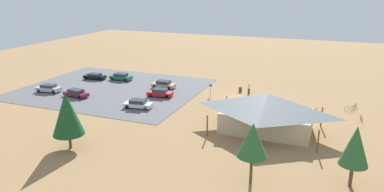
{
  "coord_description": "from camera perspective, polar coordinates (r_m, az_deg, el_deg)",
  "views": [
    {
      "loc": [
        -14.85,
        59.59,
        19.13
      ],
      "look_at": [
        6.61,
        4.99,
        1.2
      ],
      "focal_mm": 33.95,
      "sensor_mm": 36.0,
      "label": 1
    }
  ],
  "objects": [
    {
      "name": "car_green_by_curb",
      "position": [
        77.64,
        -11.1,
        2.99
      ],
      "size": [
        4.65,
        1.95,
        1.46
      ],
      "color": "#1E6B3D",
      "rests_on": "parking_lot_asphalt"
    },
    {
      "name": "car_silver_inner_stall",
      "position": [
        72.75,
        -21.61,
        1.15
      ],
      "size": [
        4.77,
        2.38,
        1.44
      ],
      "color": "#BCBCC1",
      "rests_on": "parking_lot_asphalt"
    },
    {
      "name": "bike_pavilion",
      "position": [
        49.97,
        11.7,
        -2.2
      ],
      "size": [
        14.26,
        9.4,
        5.37
      ],
      "color": "#C6B28E",
      "rests_on": "ground"
    },
    {
      "name": "bicycle_black_by_bin",
      "position": [
        60.18,
        17.01,
        -1.92
      ],
      "size": [
        0.48,
        1.72,
        0.91
      ],
      "color": "black",
      "rests_on": "ground"
    },
    {
      "name": "bicycle_purple_lone_west",
      "position": [
        64.42,
        24.22,
        -1.5
      ],
      "size": [
        0.71,
        1.53,
        0.76
      ],
      "color": "black",
      "rests_on": "ground"
    },
    {
      "name": "bicycle_blue_yard_front",
      "position": [
        58.04,
        15.73,
        -2.53
      ],
      "size": [
        1.76,
        0.48,
        0.84
      ],
      "color": "black",
      "rests_on": "ground"
    },
    {
      "name": "bicycle_orange_yard_right",
      "position": [
        59.87,
        18.58,
        -2.19
      ],
      "size": [
        0.93,
        1.45,
        0.84
      ],
      "color": "black",
      "rests_on": "ground"
    },
    {
      "name": "car_red_second_row",
      "position": [
        65.07,
        -5.05,
        0.53
      ],
      "size": [
        4.7,
        2.44,
        1.45
      ],
      "color": "red",
      "rests_on": "parking_lot_asphalt"
    },
    {
      "name": "ground",
      "position": [
        64.33,
        7.12,
        -0.44
      ],
      "size": [
        160.0,
        160.0,
        0.0
      ],
      "primitive_type": "plane",
      "color": "#937047",
      "rests_on": "ground"
    },
    {
      "name": "bicycle_white_lone_east",
      "position": [
        62.77,
        23.5,
        -1.83
      ],
      "size": [
        1.58,
        0.9,
        0.89
      ],
      "color": "black",
      "rests_on": "ground"
    },
    {
      "name": "parking_lot_asphalt",
      "position": [
        71.74,
        -12.41,
        1.14
      ],
      "size": [
        33.47,
        28.13,
        0.05
      ],
      "primitive_type": "cube",
      "color": "#56565B",
      "rests_on": "ground"
    },
    {
      "name": "car_black_end_stall",
      "position": [
        79.63,
        -15.03,
        3.02
      ],
      "size": [
        4.8,
        2.3,
        1.28
      ],
      "color": "black",
      "rests_on": "parking_lot_asphalt"
    },
    {
      "name": "trash_bin",
      "position": [
        68.65,
        7.6,
        1.05
      ],
      "size": [
        0.6,
        0.6,
        0.9
      ],
      "primitive_type": "cylinder",
      "color": "brown",
      "rests_on": "ground"
    },
    {
      "name": "lot_sign",
      "position": [
        65.46,
        2.94,
        1.26
      ],
      "size": [
        0.56,
        0.08,
        2.2
      ],
      "color": "#99999E",
      "rests_on": "ground"
    },
    {
      "name": "pine_far_east",
      "position": [
        38.56,
        24.27,
        -7.17
      ],
      "size": [
        2.8,
        2.8,
        6.39
      ],
      "color": "brown",
      "rests_on": "ground"
    },
    {
      "name": "bicycle_red_edge_south",
      "position": [
        60.56,
        11.92,
        -1.45
      ],
      "size": [
        0.65,
        1.64,
        0.79
      ],
      "color": "black",
      "rests_on": "ground"
    },
    {
      "name": "visitor_by_pavilion",
      "position": [
        67.64,
        8.93,
        1.2
      ],
      "size": [
        0.4,
        0.38,
        1.82
      ],
      "color": "#2D3347",
      "rests_on": "ground"
    },
    {
      "name": "car_maroon_aisle_side",
      "position": [
        67.94,
        -17.77,
        0.45
      ],
      "size": [
        4.93,
        2.36,
        1.39
      ],
      "color": "maroon",
      "rests_on": "parking_lot_asphalt"
    },
    {
      "name": "car_white_front_row",
      "position": [
        59.47,
        -8.48,
        -1.21
      ],
      "size": [
        4.78,
        2.43,
        1.39
      ],
      "color": "white",
      "rests_on": "parking_lot_asphalt"
    },
    {
      "name": "bicycle_teal_near_porch",
      "position": [
        61.52,
        13.33,
        -1.24
      ],
      "size": [
        0.48,
        1.74,
        0.78
      ],
      "color": "black",
      "rests_on": "ground"
    },
    {
      "name": "pine_far_west",
      "position": [
        45.82,
        -19.03,
        -2.66
      ],
      "size": [
        3.8,
        3.8,
        7.1
      ],
      "color": "brown",
      "rests_on": "ground"
    },
    {
      "name": "bicycle_green_front_row",
      "position": [
        58.87,
        25.05,
        -3.26
      ],
      "size": [
        0.48,
        1.71,
        0.8
      ],
      "color": "black",
      "rests_on": "ground"
    },
    {
      "name": "pine_mideast",
      "position": [
        36.16,
        9.51,
        -6.84
      ],
      "size": [
        3.05,
        3.05,
        6.45
      ],
      "color": "brown",
      "rests_on": "ground"
    },
    {
      "name": "car_tan_far_end",
      "position": [
        70.5,
        -4.5,
        1.84
      ],
      "size": [
        4.54,
        1.97,
        1.46
      ],
      "color": "tan",
      "rests_on": "parking_lot_asphalt"
    }
  ]
}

